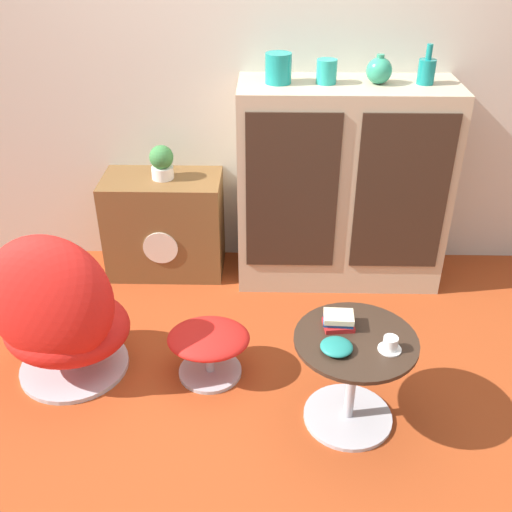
% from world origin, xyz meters
% --- Properties ---
extents(ground_plane, '(12.00, 12.00, 0.00)m').
position_xyz_m(ground_plane, '(0.00, 0.00, 0.00)').
color(ground_plane, '#9E3D19').
extents(wall_back, '(6.40, 0.06, 2.60)m').
position_xyz_m(wall_back, '(0.00, 1.39, 1.30)').
color(wall_back, beige).
rests_on(wall_back, ground_plane).
extents(sideboard, '(1.19, 0.47, 1.19)m').
position_xyz_m(sideboard, '(0.51, 1.13, 0.60)').
color(sideboard, tan).
rests_on(sideboard, ground_plane).
extents(tv_console, '(0.70, 0.40, 0.62)m').
position_xyz_m(tv_console, '(-0.56, 1.16, 0.31)').
color(tv_console, brown).
rests_on(tv_console, ground_plane).
extents(egg_chair, '(0.67, 0.62, 0.82)m').
position_xyz_m(egg_chair, '(-0.90, 0.16, 0.37)').
color(egg_chair, '#B7B7BC').
rests_on(egg_chair, ground_plane).
extents(ottoman, '(0.40, 0.34, 0.26)m').
position_xyz_m(ottoman, '(-0.20, 0.18, 0.19)').
color(ottoman, '#B7B7BC').
rests_on(ottoman, ground_plane).
extents(coffee_table, '(0.52, 0.52, 0.46)m').
position_xyz_m(coffee_table, '(0.45, -0.10, 0.27)').
color(coffee_table, '#B7B7BC').
rests_on(coffee_table, ground_plane).
extents(vase_leftmost, '(0.14, 0.14, 0.16)m').
position_xyz_m(vase_leftmost, '(0.12, 1.13, 1.27)').
color(vase_leftmost, teal).
rests_on(vase_leftmost, sideboard).
extents(vase_inner_left, '(0.11, 0.11, 0.12)m').
position_xyz_m(vase_inner_left, '(0.38, 1.13, 1.26)').
color(vase_inner_left, teal).
rests_on(vase_inner_left, sideboard).
extents(vase_inner_right, '(0.14, 0.14, 0.15)m').
position_xyz_m(vase_inner_right, '(0.65, 1.13, 1.26)').
color(vase_inner_right, '#2D8E6B').
rests_on(vase_inner_right, sideboard).
extents(vase_rightmost, '(0.09, 0.09, 0.20)m').
position_xyz_m(vase_rightmost, '(0.90, 1.13, 1.26)').
color(vase_rightmost, '#147A75').
rests_on(vase_rightmost, sideboard).
extents(potted_plant, '(0.14, 0.14, 0.20)m').
position_xyz_m(potted_plant, '(-0.54, 1.17, 0.73)').
color(potted_plant, silver).
rests_on(potted_plant, tv_console).
extents(teacup, '(0.10, 0.10, 0.06)m').
position_xyz_m(teacup, '(0.58, -0.17, 0.49)').
color(teacup, white).
rests_on(teacup, coffee_table).
extents(book_stack, '(0.14, 0.12, 0.06)m').
position_xyz_m(book_stack, '(0.38, -0.02, 0.50)').
color(book_stack, red).
rests_on(book_stack, coffee_table).
extents(bowl, '(0.13, 0.13, 0.04)m').
position_xyz_m(bowl, '(0.36, -0.18, 0.48)').
color(bowl, '#1E7A70').
rests_on(bowl, coffee_table).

